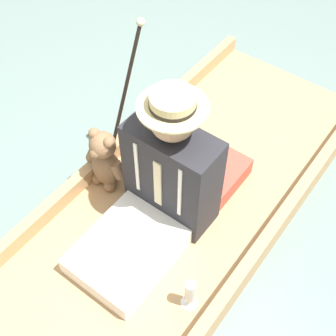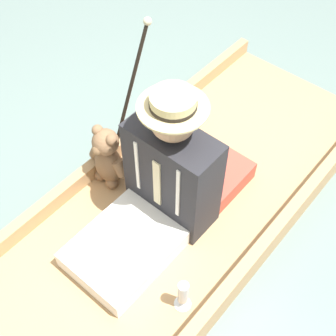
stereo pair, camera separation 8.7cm
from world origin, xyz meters
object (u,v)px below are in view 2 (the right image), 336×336
object	(u,v)px
seated_person	(160,186)
teddy_bear	(107,158)
wine_glass	(183,294)
walking_cane	(130,91)

from	to	relation	value
seated_person	teddy_bear	bearing A→B (deg)	-6.17
seated_person	teddy_bear	xyz separation A→B (m)	(0.40, -0.02, -0.11)
teddy_bear	seated_person	bearing A→B (deg)	177.63
teddy_bear	wine_glass	distance (m)	0.86
wine_glass	walking_cane	distance (m)	1.07
wine_glass	walking_cane	bearing A→B (deg)	-33.93
wine_glass	walking_cane	world-z (taller)	walking_cane
walking_cane	wine_glass	bearing A→B (deg)	146.07
wine_glass	walking_cane	size ratio (longest dim) A/B	0.24
seated_person	wine_glass	distance (m)	0.53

